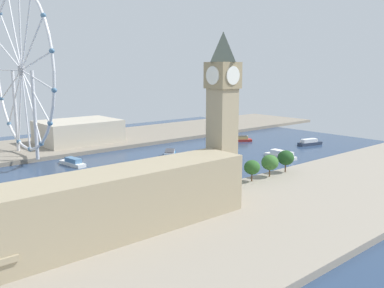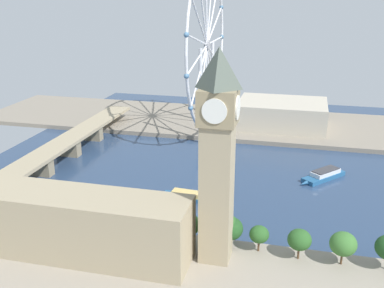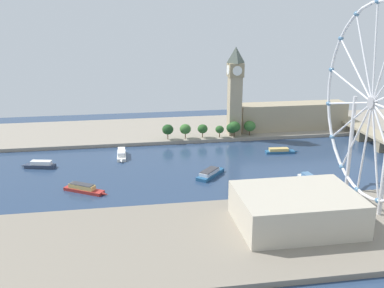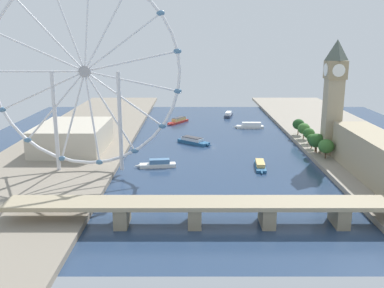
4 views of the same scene
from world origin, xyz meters
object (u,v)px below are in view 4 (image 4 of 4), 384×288
object	(u,v)px
parliament_block	(380,160)
tour_boat_2	(178,121)
ferris_wheel	(85,73)
tour_boat_3	(260,165)
clock_tower	(334,96)
tour_boat_0	(194,141)
tour_boat_1	(250,126)
tour_boat_5	(157,164)
tour_boat_4	(229,115)
river_bridge	(231,207)
riverside_hall	(73,137)

from	to	relation	value
parliament_block	tour_boat_2	size ratio (longest dim) A/B	3.45
ferris_wheel	tour_boat_3	xyz separation A→B (m)	(-108.38, -13.22, -61.37)
clock_tower	tour_boat_0	world-z (taller)	clock_tower
tour_boat_0	tour_boat_1	bearing A→B (deg)	89.04
tour_boat_0	tour_boat_3	distance (m)	80.54
tour_boat_3	tour_boat_5	world-z (taller)	tour_boat_5
tour_boat_2	tour_boat_5	bearing A→B (deg)	29.06
tour_boat_2	tour_boat_3	bearing A→B (deg)	53.11
tour_boat_4	tour_boat_5	size ratio (longest dim) A/B	0.96
clock_tower	river_bridge	size ratio (longest dim) A/B	0.39
parliament_block	tour_boat_3	xyz separation A→B (m)	(62.98, -33.89, -13.62)
tour_boat_4	tour_boat_0	bearing A→B (deg)	175.66
tour_boat_2	riverside_hall	bearing A→B (deg)	0.01
tour_boat_4	river_bridge	bearing A→B (deg)	-171.47
tour_boat_0	tour_boat_5	xyz separation A→B (m)	(24.11, 65.33, -0.04)
tour_boat_2	tour_boat_3	distance (m)	166.19
riverside_hall	clock_tower	bearing A→B (deg)	175.98
tour_boat_0	tour_boat_5	bearing A→B (deg)	-70.02
clock_tower	tour_boat_4	distance (m)	179.76
tour_boat_2	ferris_wheel	bearing A→B (deg)	16.02
clock_tower	riverside_hall	bearing A→B (deg)	-4.02
riverside_hall	tour_boat_5	bearing A→B (deg)	150.79
clock_tower	tour_boat_2	distance (m)	176.34
clock_tower	parliament_block	distance (m)	67.08
river_bridge	tour_boat_4	distance (m)	279.39
parliament_block	tour_boat_4	size ratio (longest dim) A/B	3.84
riverside_hall	tour_boat_0	distance (m)	94.35
clock_tower	riverside_hall	distance (m)	189.07
tour_boat_4	tour_boat_1	bearing A→B (deg)	-152.75
riverside_hall	tour_boat_3	xyz separation A→B (m)	(-132.81, 38.80, -10.59)
riverside_hall	tour_boat_0	size ratio (longest dim) A/B	2.26
parliament_block	ferris_wheel	world-z (taller)	ferris_wheel
ferris_wheel	riverside_hall	size ratio (longest dim) A/B	1.86
ferris_wheel	tour_boat_0	world-z (taller)	ferris_wheel
clock_tower	river_bridge	xyz separation A→B (m)	(80.25, 113.63, -36.03)
parliament_block	tour_boat_5	bearing A→B (deg)	-15.52
parliament_block	ferris_wheel	bearing A→B (deg)	-6.88
clock_tower	tour_boat_5	world-z (taller)	clock_tower
ferris_wheel	tour_boat_0	size ratio (longest dim) A/B	4.20
clock_tower	tour_boat_3	distance (m)	72.80
tour_boat_5	river_bridge	bearing A→B (deg)	106.78
tour_boat_0	tour_boat_1	distance (m)	81.98
ferris_wheel	tour_boat_1	xyz separation A→B (m)	(-118.79, -142.63, -60.74)
riverside_hall	tour_boat_1	world-z (taller)	riverside_hall
parliament_block	river_bridge	distance (m)	105.32
ferris_wheel	tour_boat_5	size ratio (longest dim) A/B	4.21
tour_boat_3	tour_boat_0	bearing A→B (deg)	-142.70
parliament_block	tour_boat_2	bearing A→B (deg)	-57.29
tour_boat_1	river_bridge	bearing A→B (deg)	81.73
ferris_wheel	tour_boat_3	distance (m)	125.25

